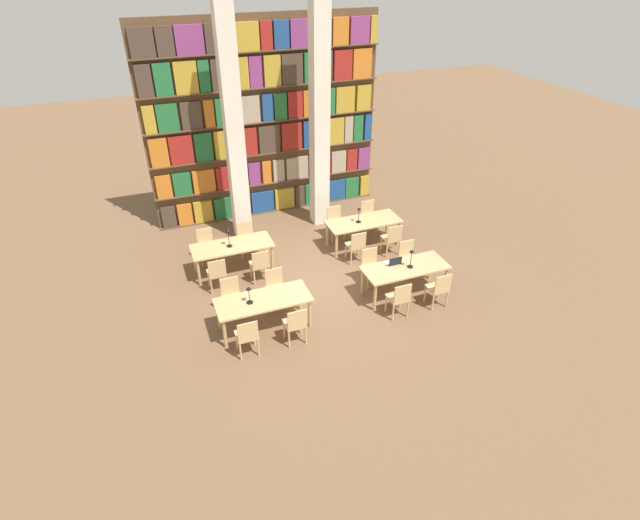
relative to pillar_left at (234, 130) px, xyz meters
name	(u,v)px	position (x,y,z in m)	size (l,w,h in m)	color
ground_plane	(318,281)	(1.15, -2.90, -3.00)	(40.00, 40.00, 0.00)	brown
bookshelf_bank	(266,122)	(1.15, 1.19, -0.28)	(6.63, 0.35, 5.50)	brown
pillar_left	(234,130)	(0.00, 0.00, 0.00)	(0.44, 0.44, 6.00)	silver
pillar_center	(319,120)	(2.30, 0.00, 0.00)	(0.44, 0.44, 6.00)	silver
reading_table_0	(263,303)	(-0.53, -4.12, -2.34)	(1.97, 0.81, 0.74)	tan
chair_0	(247,336)	(-1.06, -4.81, -2.51)	(0.42, 0.40, 0.89)	tan
chair_1	(232,296)	(-1.06, -3.43, -2.51)	(0.42, 0.40, 0.89)	tan
chair_2	(296,324)	(-0.06, -4.81, -2.51)	(0.42, 0.40, 0.89)	tan
chair_3	(276,287)	(-0.06, -3.43, -2.51)	(0.42, 0.40, 0.89)	tan
desk_lamp_0	(249,292)	(-0.81, -4.13, -1.99)	(0.14, 0.14, 0.40)	black
reading_table_1	(405,270)	(2.81, -4.11, -2.34)	(1.97, 0.81, 0.74)	tan
chair_4	(399,298)	(2.30, -4.80, -2.51)	(0.42, 0.40, 0.89)	tan
chair_5	(371,265)	(2.30, -3.42, -2.51)	(0.42, 0.40, 0.89)	tan
chair_6	(439,288)	(3.30, -4.80, -2.51)	(0.42, 0.40, 0.89)	tan
chair_7	(408,257)	(3.30, -3.42, -2.51)	(0.42, 0.40, 0.89)	tan
desk_lamp_1	(411,255)	(2.91, -4.14, -1.95)	(0.14, 0.14, 0.46)	black
laptop	(394,263)	(2.62, -3.90, -2.22)	(0.32, 0.22, 0.21)	silver
reading_table_2	(232,248)	(-0.65, -1.73, -2.34)	(1.97, 0.81, 0.74)	tan
chair_8	(217,273)	(-1.18, -2.42, -2.51)	(0.42, 0.40, 0.89)	tan
chair_9	(206,245)	(-1.18, -1.04, -2.51)	(0.42, 0.40, 0.89)	tan
chair_10	(260,264)	(-0.15, -2.42, -2.51)	(0.42, 0.40, 0.89)	tan
chair_11	(246,237)	(-0.15, -1.04, -2.51)	(0.42, 0.40, 0.89)	tan
desk_lamp_2	(228,234)	(-0.71, -1.77, -1.92)	(0.14, 0.14, 0.50)	black
reading_table_3	(363,224)	(2.88, -1.75, -2.34)	(1.97, 0.81, 0.74)	tan
chair_12	(356,245)	(2.36, -2.44, -2.51)	(0.42, 0.40, 0.89)	tan
chair_13	(335,221)	(2.36, -1.06, -2.51)	(0.42, 0.40, 0.89)	tan
chair_14	(392,238)	(3.38, -2.44, -2.51)	(0.42, 0.40, 0.89)	tan
chair_15	(369,215)	(3.38, -1.06, -2.51)	(0.42, 0.40, 0.89)	tan
desk_lamp_3	(359,212)	(2.73, -1.76, -1.97)	(0.14, 0.14, 0.43)	black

